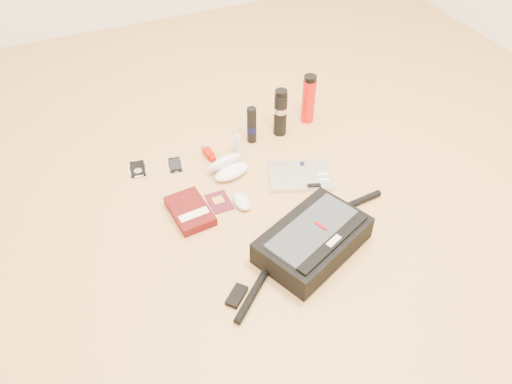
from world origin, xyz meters
TOP-DOWN VIEW (x-y plane):
  - ground at (0.00, 0.00)m, footprint 4.00×4.00m
  - messenger_bag at (0.05, -0.30)m, footprint 0.83×0.41m
  - laptop at (0.21, 0.10)m, footprint 0.34×0.29m
  - book at (-0.32, 0.08)m, footprint 0.17×0.24m
  - passport at (-0.19, 0.10)m, footprint 0.09×0.13m
  - mouse at (-0.10, 0.05)m, footprint 0.07×0.11m
  - sunglasses_case at (-0.08, 0.26)m, footprint 0.20×0.18m
  - ipod at (-0.45, 0.46)m, footprint 0.11×0.12m
  - phone at (-0.28, 0.42)m, footprint 0.10×0.11m
  - inhaler at (-0.12, 0.42)m, footprint 0.04×0.12m
  - spray_bottle at (0.02, 0.38)m, footprint 0.04×0.04m
  - aerosol_can at (0.12, 0.44)m, footprint 0.05×0.05m
  - thermos_black at (0.28, 0.44)m, footprint 0.07×0.07m
  - thermos_red at (0.46, 0.49)m, footprint 0.08×0.08m

SIDE VIEW (x-z plane):
  - ground at x=0.00m, z-range 0.00..0.00m
  - passport at x=-0.19m, z-range 0.00..0.01m
  - phone at x=-0.28m, z-range 0.00..0.01m
  - ipod at x=-0.45m, z-range 0.00..0.01m
  - laptop at x=0.21m, z-range 0.00..0.02m
  - inhaler at x=-0.12m, z-range 0.00..0.03m
  - mouse at x=-0.10m, z-range 0.00..0.04m
  - book at x=-0.32m, z-range 0.00..0.04m
  - sunglasses_case at x=-0.08m, z-range -0.01..0.09m
  - spray_bottle at x=0.02m, z-range -0.01..0.11m
  - messenger_bag at x=0.05m, z-range -0.01..0.12m
  - aerosol_can at x=0.12m, z-range 0.00..0.20m
  - thermos_black at x=0.28m, z-range 0.00..0.25m
  - thermos_red at x=0.46m, z-range 0.00..0.26m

